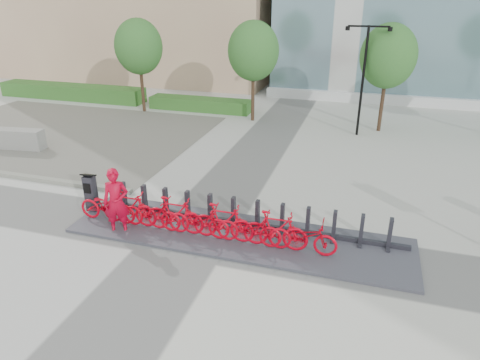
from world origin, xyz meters
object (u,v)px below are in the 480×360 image
(bike_0, at_px, (107,206))
(worker_red, at_px, (116,202))
(kiosk, at_px, (91,192))
(jersey_barrier, at_px, (19,139))

(bike_0, distance_m, worker_red, 0.86)
(bike_0, relative_size, worker_red, 0.92)
(kiosk, bearing_deg, jersey_barrier, 142.66)
(bike_0, distance_m, kiosk, 0.97)
(bike_0, relative_size, jersey_barrier, 0.80)
(kiosk, xyz_separation_m, jersey_barrier, (-6.62, 4.21, -0.25))
(worker_red, bearing_deg, kiosk, 128.98)
(kiosk, relative_size, jersey_barrier, 0.56)
(bike_0, xyz_separation_m, jersey_barrier, (-7.47, 4.65, -0.12))
(jersey_barrier, bearing_deg, bike_0, -39.55)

